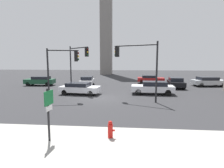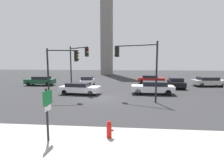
# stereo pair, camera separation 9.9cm
# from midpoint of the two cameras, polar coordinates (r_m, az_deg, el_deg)

# --- Properties ---
(ground_plane) EXTENTS (105.90, 105.90, 0.00)m
(ground_plane) POSITION_cam_midpoint_polar(r_m,az_deg,el_deg) (18.74, -3.80, -4.37)
(ground_plane) COLOR #2D2D30
(sidewalk_corner) EXTENTS (38.12, 4.26, 0.15)m
(sidewalk_corner) POSITION_cam_midpoint_polar(r_m,az_deg,el_deg) (8.90, -15.26, -17.74)
(sidewalk_corner) COLOR #A8A59E
(sidewalk_corner) RESTS_ON ground_plane
(direction_sign) EXTENTS (0.16, 0.74, 2.43)m
(direction_sign) POSITION_cam_midpoint_polar(r_m,az_deg,el_deg) (8.78, -19.20, -7.25)
(direction_sign) COLOR black
(direction_sign) RESTS_ON ground_plane
(traffic_light_0) EXTENTS (2.97, 0.83, 4.93)m
(traffic_light_0) POSITION_cam_midpoint_polar(r_m,az_deg,el_deg) (18.14, -15.06, 6.26)
(traffic_light_0) COLOR black
(traffic_light_0) RESTS_ON ground_plane
(traffic_light_1) EXTENTS (3.03, 2.90, 5.56)m
(traffic_light_1) POSITION_cam_midpoint_polar(r_m,az_deg,el_deg) (22.54, -10.43, 7.68)
(traffic_light_1) COLOR black
(traffic_light_1) RESTS_ON ground_plane
(traffic_light_2) EXTENTS (4.00, 1.91, 5.49)m
(traffic_light_2) POSITION_cam_midpoint_polar(r_m,az_deg,el_deg) (17.37, 7.77, 7.72)
(traffic_light_2) COLOR black
(traffic_light_2) RESTS_ON ground_plane
(fire_hydrant) EXTENTS (0.34, 0.24, 0.83)m
(fire_hydrant) POSITION_cam_midpoint_polar(r_m,az_deg,el_deg) (8.96, -0.57, -14.02)
(fire_hydrant) COLOR red
(fire_hydrant) RESTS_ON ground_plane
(car_0) EXTENTS (4.59, 2.50, 1.31)m
(car_0) POSITION_cam_midpoint_polar(r_m,az_deg,el_deg) (20.95, -9.89, -1.25)
(car_0) COLOR silver
(car_0) RESTS_ON ground_plane
(car_1) EXTENTS (4.77, 2.13, 1.45)m
(car_1) POSITION_cam_midpoint_polar(r_m,az_deg,el_deg) (21.17, 12.79, -1.04)
(car_1) COLOR silver
(car_1) RESTS_ON ground_plane
(car_2) EXTENTS (4.41, 1.98, 1.39)m
(car_2) POSITION_cam_midpoint_polar(r_m,az_deg,el_deg) (29.93, -21.30, 1.01)
(car_2) COLOR #19472D
(car_2) RESTS_ON ground_plane
(car_3) EXTENTS (2.21, 4.29, 1.43)m
(car_3) POSITION_cam_midpoint_polar(r_m,az_deg,el_deg) (27.68, -7.56, 1.00)
(car_3) COLOR silver
(car_3) RESTS_ON ground_plane
(car_4) EXTENTS (2.30, 4.67, 1.42)m
(car_4) POSITION_cam_midpoint_polar(r_m,az_deg,el_deg) (27.17, 19.42, 0.52)
(car_4) COLOR black
(car_4) RESTS_ON ground_plane
(car_5) EXTENTS (4.87, 2.59, 1.39)m
(car_5) POSITION_cam_midpoint_polar(r_m,az_deg,el_deg) (30.49, 28.05, 0.75)
(car_5) COLOR #ADB2B7
(car_5) RESTS_ON ground_plane
(car_6) EXTENTS (4.42, 2.13, 1.35)m
(car_6) POSITION_cam_midpoint_polar(r_m,az_deg,el_deg) (31.00, 12.09, 1.54)
(car_6) COLOR maroon
(car_6) RESTS_ON ground_plane
(skyline_tower) EXTENTS (3.03, 3.03, 34.05)m
(skyline_tower) POSITION_cam_midpoint_polar(r_m,az_deg,el_deg) (51.84, -1.61, 22.17)
(skyline_tower) COLOR gray
(skyline_tower) RESTS_ON ground_plane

